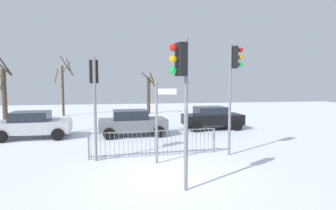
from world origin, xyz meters
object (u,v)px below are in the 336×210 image
object	(u,v)px
traffic_light_mid_left	(182,81)
traffic_light_rear_left	(234,74)
car_silver_far	(33,124)
car_grey_trailing	(132,122)
bare_tree_centre	(4,92)
car_black_mid	(212,117)
traffic_light_foreground_left	(94,85)
direction_sign_post	(158,118)
bare_tree_right	(149,93)
bare_tree_left	(63,87)

from	to	relation	value
traffic_light_mid_left	traffic_light_rear_left	xyz separation A→B (m)	(2.93, 3.42, 0.29)
car_silver_far	traffic_light_rear_left	bearing A→B (deg)	-31.38
car_grey_trailing	bare_tree_centre	xyz separation A→B (m)	(-9.49, 7.01, 1.53)
traffic_light_rear_left	car_black_mid	bearing A→B (deg)	175.85
traffic_light_rear_left	traffic_light_foreground_left	distance (m)	5.64
car_black_mid	car_grey_trailing	size ratio (longest dim) A/B	0.99
traffic_light_foreground_left	traffic_light_rear_left	bearing A→B (deg)	-14.73
traffic_light_foreground_left	car_black_mid	bearing A→B (deg)	28.81
traffic_light_foreground_left	direction_sign_post	bearing A→B (deg)	-32.46
traffic_light_rear_left	direction_sign_post	world-z (taller)	traffic_light_rear_left
traffic_light_mid_left	bare_tree_right	world-z (taller)	traffic_light_mid_left
traffic_light_mid_left	bare_tree_left	xyz separation A→B (m)	(-6.94, 18.69, -0.47)
car_black_mid	bare_tree_right	size ratio (longest dim) A/B	0.97
direction_sign_post	car_grey_trailing	xyz separation A→B (m)	(-0.80, 5.54, -0.95)
car_silver_far	bare_tree_centre	distance (m)	8.20
traffic_light_mid_left	direction_sign_post	size ratio (longest dim) A/B	1.38
traffic_light_mid_left	bare_tree_right	bearing A→B (deg)	-21.39
bare_tree_centre	traffic_light_rear_left	bearing A→B (deg)	-41.29
bare_tree_right	bare_tree_centre	bearing A→B (deg)	-162.17
car_grey_trailing	traffic_light_rear_left	bearing A→B (deg)	-54.31
traffic_light_rear_left	bare_tree_left	xyz separation A→B (m)	(-9.87, 15.28, -0.75)
bare_tree_centre	bare_tree_right	xyz separation A→B (m)	(11.44, 3.68, -0.33)
traffic_light_foreground_left	bare_tree_centre	bearing A→B (deg)	111.07
traffic_light_rear_left	bare_tree_centre	bearing A→B (deg)	-124.94
bare_tree_right	traffic_light_mid_left	bearing A→B (deg)	-92.56
traffic_light_foreground_left	bare_tree_right	world-z (taller)	traffic_light_foreground_left
car_black_mid	car_grey_trailing	distance (m)	5.36
car_black_mid	traffic_light_rear_left	bearing A→B (deg)	-103.10
car_grey_trailing	bare_tree_left	bearing A→B (deg)	115.32
traffic_light_mid_left	car_black_mid	bearing A→B (deg)	-41.78
bare_tree_right	direction_sign_post	bearing A→B (deg)	-94.05
bare_tree_left	traffic_light_rear_left	bearing A→B (deg)	-57.14
traffic_light_rear_left	bare_tree_centre	distance (m)	18.03
traffic_light_rear_left	bare_tree_right	world-z (taller)	traffic_light_rear_left
car_grey_trailing	bare_tree_left	distance (m)	12.08
car_black_mid	bare_tree_left	distance (m)	14.38
car_silver_far	bare_tree_centre	xyz separation A→B (m)	(-4.15, 6.91, 1.53)
traffic_light_rear_left	car_black_mid	world-z (taller)	traffic_light_rear_left
car_silver_far	bare_tree_centre	bearing A→B (deg)	117.52
direction_sign_post	traffic_light_foreground_left	bearing A→B (deg)	169.00
traffic_light_mid_left	traffic_light_foreground_left	bearing A→B (deg)	18.03
car_silver_far	bare_tree_left	world-z (taller)	bare_tree_left
direction_sign_post	bare_tree_centre	bearing A→B (deg)	137.86
direction_sign_post	bare_tree_left	distance (m)	17.30
car_grey_trailing	bare_tree_left	xyz separation A→B (m)	(-5.84, 10.41, 1.87)
bare_tree_left	traffic_light_foreground_left	bearing A→B (deg)	-74.29
car_silver_far	car_black_mid	xyz separation A→B (m)	(10.53, 1.26, 0.00)
traffic_light_foreground_left	bare_tree_left	bearing A→B (deg)	92.75
direction_sign_post	bare_tree_right	xyz separation A→B (m)	(1.15, 16.23, 0.25)
bare_tree_left	bare_tree_right	size ratio (longest dim) A/B	1.34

